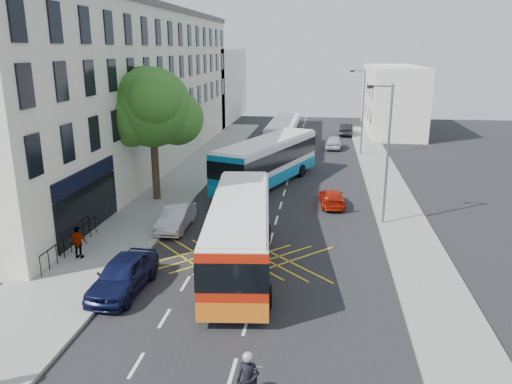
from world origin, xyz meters
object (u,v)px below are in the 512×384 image
(bus_far, at_px, (284,136))
(distant_car_grey, at_px, (284,131))
(red_hatchback, at_px, (332,197))
(lamp_far, at_px, (362,108))
(bus_near, at_px, (240,233))
(pedestrian_far, at_px, (78,243))
(parked_car_blue, at_px, (123,275))
(distant_car_dark, at_px, (346,129))
(distant_car_silver, at_px, (334,142))
(lamp_near, at_px, (386,148))
(street_tree, at_px, (152,108))
(bus_mid, at_px, (267,161))
(parked_car_silver, at_px, (176,218))

(bus_far, relative_size, distant_car_grey, 2.33)
(red_hatchback, bearing_deg, lamp_far, -104.92)
(bus_near, distance_m, pedestrian_far, 7.96)
(lamp_far, height_order, parked_car_blue, lamp_far)
(bus_near, xyz_separation_m, distant_car_dark, (6.48, 38.83, -1.00))
(parked_car_blue, relative_size, pedestrian_far, 2.81)
(distant_car_silver, bearing_deg, parked_car_blue, 80.36)
(distant_car_grey, bearing_deg, lamp_near, -77.99)
(distant_car_dark, bearing_deg, street_tree, 68.45)
(distant_car_dark, bearing_deg, bus_mid, 77.88)
(bus_near, xyz_separation_m, parked_car_blue, (-4.52, -3.17, -0.95))
(bus_near, height_order, distant_car_silver, bus_near)
(bus_mid, distance_m, bus_far, 12.37)
(bus_near, height_order, pedestrian_far, bus_near)
(parked_car_silver, bearing_deg, distant_car_silver, 69.14)
(red_hatchback, xyz_separation_m, distant_car_silver, (0.49, 19.82, 0.13))
(street_tree, xyz_separation_m, distant_car_grey, (6.62, 26.70, -5.60))
(street_tree, bearing_deg, lamp_far, 49.19)
(bus_far, bearing_deg, red_hatchback, -74.36)
(parked_car_blue, bearing_deg, lamp_near, 43.15)
(parked_car_blue, distance_m, distant_car_dark, 43.41)
(bus_near, distance_m, bus_far, 27.48)
(lamp_near, distance_m, lamp_far, 20.00)
(bus_mid, xyz_separation_m, distant_car_silver, (5.31, 15.02, -1.14))
(lamp_near, height_order, parked_car_blue, lamp_near)
(pedestrian_far, bearing_deg, bus_near, -175.17)
(bus_near, bearing_deg, bus_mid, 85.07)
(red_hatchback, xyz_separation_m, distant_car_grey, (-5.22, 26.23, 0.13))
(parked_car_silver, distance_m, distant_car_grey, 32.13)
(lamp_near, relative_size, parked_car_blue, 1.77)
(lamp_near, xyz_separation_m, red_hatchback, (-2.86, 3.44, -4.06))
(street_tree, bearing_deg, pedestrian_far, -92.68)
(bus_mid, bearing_deg, street_tree, -122.71)
(red_hatchback, bearing_deg, distant_car_dark, -99.27)
(parked_car_silver, xyz_separation_m, distant_car_dark, (11.00, 34.20, 0.04))
(bus_far, xyz_separation_m, parked_car_silver, (-4.34, -22.86, -1.03))
(bus_mid, relative_size, bus_far, 1.09)
(red_hatchback, bearing_deg, distant_car_silver, -96.54)
(street_tree, bearing_deg, lamp_near, -11.40)
(street_tree, height_order, distant_car_grey, street_tree)
(bus_far, bearing_deg, street_tree, -111.68)
(bus_near, bearing_deg, parked_car_blue, -151.47)
(bus_far, relative_size, distant_car_dark, 2.65)
(lamp_near, height_order, bus_far, lamp_near)
(street_tree, relative_size, distant_car_dark, 2.02)
(distant_car_grey, distance_m, pedestrian_far, 37.62)
(bus_far, xyz_separation_m, distant_car_silver, (5.09, 2.65, -1.02))
(lamp_far, distance_m, parked_car_silver, 25.48)
(lamp_near, relative_size, lamp_far, 1.00)
(parked_car_blue, xyz_separation_m, distant_car_grey, (3.71, 39.71, -0.08))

